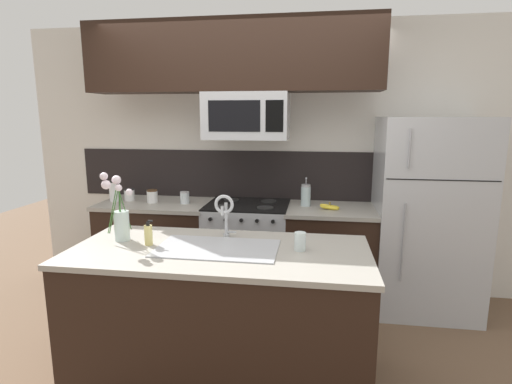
# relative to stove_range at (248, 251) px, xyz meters

# --- Properties ---
(ground_plane) EXTENTS (10.00, 10.00, 0.00)m
(ground_plane) POSITION_rel_stove_range_xyz_m (-0.00, -0.90, -0.46)
(ground_plane) COLOR brown
(rear_partition) EXTENTS (5.20, 0.10, 2.60)m
(rear_partition) POSITION_rel_stove_range_xyz_m (0.30, 0.38, 0.84)
(rear_partition) COLOR silver
(rear_partition) RESTS_ON ground
(splash_band) EXTENTS (3.61, 0.01, 0.48)m
(splash_band) POSITION_rel_stove_range_xyz_m (-0.00, 0.32, 0.69)
(splash_band) COLOR black
(splash_band) RESTS_ON rear_partition
(back_counter_left) EXTENTS (1.06, 0.65, 0.91)m
(back_counter_left) POSITION_rel_stove_range_xyz_m (-0.90, 0.00, -0.01)
(back_counter_left) COLOR black
(back_counter_left) RESTS_ON ground
(back_counter_right) EXTENTS (0.81, 0.65, 0.91)m
(back_counter_right) POSITION_rel_stove_range_xyz_m (0.77, 0.00, -0.01)
(back_counter_right) COLOR black
(back_counter_right) RESTS_ON ground
(stove_range) EXTENTS (0.76, 0.64, 0.93)m
(stove_range) POSITION_rel_stove_range_xyz_m (0.00, 0.00, 0.00)
(stove_range) COLOR #B7BABF
(stove_range) RESTS_ON ground
(microwave) EXTENTS (0.74, 0.40, 0.41)m
(microwave) POSITION_rel_stove_range_xyz_m (0.00, -0.02, 1.27)
(microwave) COLOR #B7BABF
(upper_cabinet_band) EXTENTS (2.57, 0.34, 0.60)m
(upper_cabinet_band) POSITION_rel_stove_range_xyz_m (-0.13, -0.05, 1.77)
(upper_cabinet_band) COLOR black
(refrigerator) EXTENTS (0.88, 0.74, 1.72)m
(refrigerator) POSITION_rel_stove_range_xyz_m (1.60, 0.02, 0.40)
(refrigerator) COLOR #B7BABF
(refrigerator) RESTS_ON ground
(storage_jar_tall) EXTENTS (0.08, 0.08, 0.21)m
(storage_jar_tall) POSITION_rel_stove_range_xyz_m (-1.31, -0.03, 0.55)
(storage_jar_tall) COLOR silver
(storage_jar_tall) RESTS_ON back_counter_left
(storage_jar_medium) EXTENTS (0.10, 0.10, 0.12)m
(storage_jar_medium) POSITION_rel_stove_range_xyz_m (-1.19, 0.03, 0.51)
(storage_jar_medium) COLOR silver
(storage_jar_medium) RESTS_ON back_counter_left
(storage_jar_short) EXTENTS (0.10, 0.10, 0.12)m
(storage_jar_short) POSITION_rel_stove_range_xyz_m (-0.93, -0.02, 0.51)
(storage_jar_short) COLOR silver
(storage_jar_short) RESTS_ON back_counter_left
(storage_jar_squat) EXTENTS (0.09, 0.09, 0.11)m
(storage_jar_squat) POSITION_rel_stove_range_xyz_m (-0.61, -0.01, 0.50)
(storage_jar_squat) COLOR silver
(storage_jar_squat) RESTS_ON back_counter_left
(banana_bunch) EXTENTS (0.19, 0.12, 0.08)m
(banana_bunch) POSITION_rel_stove_range_xyz_m (0.75, -0.06, 0.47)
(banana_bunch) COLOR yellow
(banana_bunch) RESTS_ON back_counter_right
(french_press) EXTENTS (0.09, 0.09, 0.27)m
(french_press) POSITION_rel_stove_range_xyz_m (0.54, 0.06, 0.55)
(french_press) COLOR silver
(french_press) RESTS_ON back_counter_right
(island_counter) EXTENTS (1.87, 0.85, 0.91)m
(island_counter) POSITION_rel_stove_range_xyz_m (0.04, -1.25, -0.01)
(island_counter) COLOR black
(island_counter) RESTS_ON ground
(kitchen_sink) EXTENTS (0.76, 0.44, 0.16)m
(kitchen_sink) POSITION_rel_stove_range_xyz_m (0.02, -1.25, 0.38)
(kitchen_sink) COLOR #ADAFB5
(kitchen_sink) RESTS_ON island_counter
(sink_faucet) EXTENTS (0.14, 0.14, 0.31)m
(sink_faucet) POSITION_rel_stove_range_xyz_m (0.02, -1.03, 0.65)
(sink_faucet) COLOR #B7BABF
(sink_faucet) RESTS_ON island_counter
(dish_soap_bottle) EXTENTS (0.06, 0.05, 0.16)m
(dish_soap_bottle) POSITION_rel_stove_range_xyz_m (-0.43, -1.24, 0.52)
(dish_soap_bottle) COLOR #DBCC75
(dish_soap_bottle) RESTS_ON island_counter
(drinking_glass) EXTENTS (0.07, 0.07, 0.11)m
(drinking_glass) POSITION_rel_stove_range_xyz_m (0.54, -1.20, 0.51)
(drinking_glass) COLOR silver
(drinking_glass) RESTS_ON island_counter
(flower_vase) EXTENTS (0.15, 0.17, 0.47)m
(flower_vase) POSITION_rel_stove_range_xyz_m (-0.65, -1.18, 0.60)
(flower_vase) COLOR silver
(flower_vase) RESTS_ON island_counter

